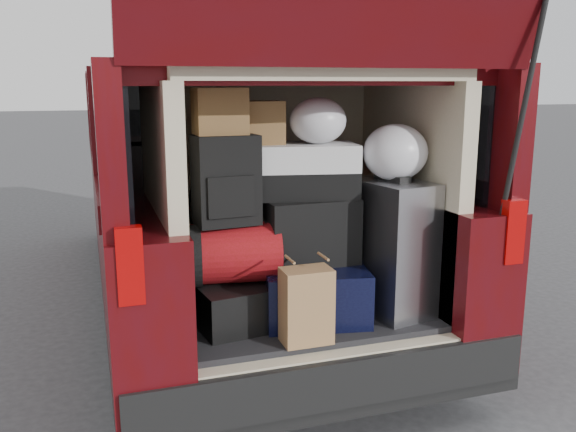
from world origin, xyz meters
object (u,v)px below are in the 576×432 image
Objects in this scene: kraft_bag at (306,306)px; black_soft_case at (309,231)px; red_duffel at (233,253)px; backpack at (226,180)px; navy_hardshell at (311,286)px; silver_roller at (390,247)px; twotone_duffel at (297,170)px; black_hardshell at (231,299)px.

black_soft_case is (0.14, 0.34, 0.26)m from kraft_bag.
backpack reaches higher than red_duffel.
navy_hardshell is 0.90× the size of silver_roller.
backpack is at bearing -155.90° from twotone_duffel.
backpack reaches higher than kraft_bag.
navy_hardshell is 1.38× the size of red_duffel.
black_hardshell is at bearing 174.84° from black_soft_case.
red_duffel is 0.75× the size of twotone_duffel.
silver_roller is at bearing 2.02° from red_duffel.
backpack is at bearing -178.38° from black_soft_case.
red_duffel is 1.06× the size of backpack.
red_duffel is at bearing -155.56° from twotone_duffel.
silver_roller is at bearing -17.55° from black_hardshell.
twotone_duffel is (0.36, 0.04, 0.62)m from black_hardshell.
navy_hardshell is at bearing 66.25° from kraft_bag.
kraft_bag is at bearing -91.91° from twotone_duffel.
backpack reaches higher than black_hardshell.
red_duffel is 0.40m from black_soft_case.
navy_hardshell is 0.45m from silver_roller.
navy_hardshell is (0.41, -0.02, 0.03)m from black_hardshell.
black_hardshell is at bearing -162.76° from twotone_duffel.
kraft_bag is (0.26, -0.37, 0.07)m from black_hardshell.
red_duffel is at bearing -166.02° from navy_hardshell.
kraft_bag is 0.45m from red_duffel.
black_hardshell is 1.52× the size of kraft_bag.
kraft_bag is at bearing -166.85° from silver_roller.
twotone_duffel is (0.09, 0.41, 0.55)m from kraft_bag.
navy_hardshell reaches higher than black_hardshell.
backpack is at bearing -163.58° from red_duffel.
black_hardshell is 1.19× the size of red_duffel.
black_hardshell is at bearing -172.22° from navy_hardshell.
black_soft_case reaches higher than kraft_bag.
silver_roller is 0.79m from red_duffel.
red_duffel is (-0.41, -0.02, 0.22)m from navy_hardshell.
black_soft_case is at bearing -44.75° from twotone_duffel.
kraft_bag is 0.69m from twotone_duffel.
twotone_duffel is (-0.44, 0.16, 0.39)m from silver_roller.
silver_roller is at bearing -10.46° from backpack.
twotone_duffel is (0.35, 0.08, 0.37)m from red_duffel.
silver_roller is 1.53× the size of red_duffel.
navy_hardshell is 0.46m from red_duffel.
navy_hardshell is 0.30m from black_soft_case.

